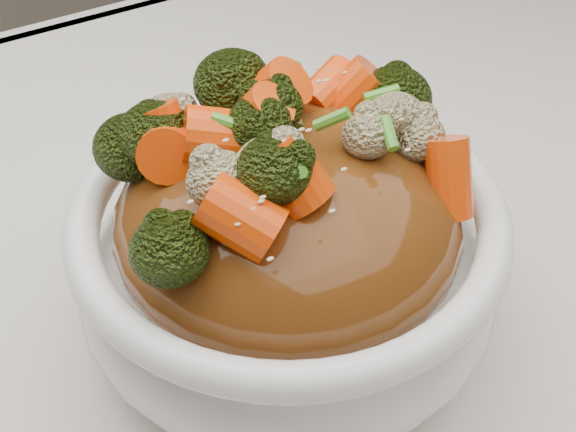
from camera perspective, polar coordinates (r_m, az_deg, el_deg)
tablecloth at (r=0.50m, az=5.49°, el=-6.39°), size 1.20×0.80×0.04m
bowl at (r=0.43m, az=0.00°, el=-3.33°), size 0.25×0.25×0.09m
sauce_base at (r=0.41m, az=0.00°, el=-0.32°), size 0.20×0.20×0.10m
carrots at (r=0.37m, az=0.00°, el=7.10°), size 0.20×0.20×0.05m
broccoli at (r=0.37m, az=0.00°, el=6.97°), size 0.20×0.20×0.05m
cauliflower at (r=0.37m, az=0.00°, el=6.71°), size 0.20×0.20×0.04m
scallions at (r=0.37m, az=0.00°, el=7.23°), size 0.15×0.15×0.02m
sesame_seeds at (r=0.37m, az=0.00°, el=7.23°), size 0.18×0.18×0.01m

